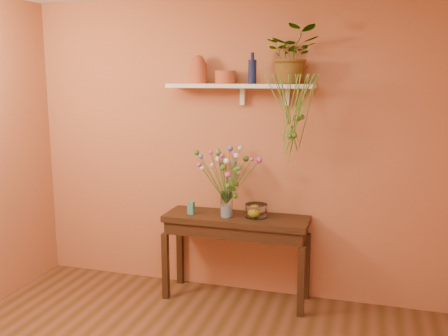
{
  "coord_description": "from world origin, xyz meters",
  "views": [
    {
      "loc": [
        1.16,
        -2.33,
        2.0
      ],
      "look_at": [
        0.0,
        1.55,
        1.25
      ],
      "focal_mm": 39.74,
      "sensor_mm": 36.0,
      "label": 1
    }
  ],
  "objects_px": {
    "sideboard": "(236,228)",
    "terracotta_jug": "(198,70)",
    "bouquet": "(228,168)",
    "glass_bowl": "(256,211)",
    "blue_bottle": "(252,71)",
    "spider_plant": "(292,55)",
    "glass_vase": "(227,206)"
  },
  "relations": [
    {
      "from": "sideboard",
      "to": "glass_vase",
      "type": "xyz_separation_m",
      "value": [
        -0.08,
        -0.04,
        0.21
      ]
    },
    {
      "from": "glass_bowl",
      "to": "glass_vase",
      "type": "bearing_deg",
      "value": -168.07
    },
    {
      "from": "spider_plant",
      "to": "bouquet",
      "type": "distance_m",
      "value": 1.1
    },
    {
      "from": "spider_plant",
      "to": "blue_bottle",
      "type": "bearing_deg",
      "value": -179.7
    },
    {
      "from": "sideboard",
      "to": "glass_vase",
      "type": "height_order",
      "value": "glass_vase"
    },
    {
      "from": "blue_bottle",
      "to": "bouquet",
      "type": "xyz_separation_m",
      "value": [
        -0.19,
        -0.1,
        -0.83
      ]
    },
    {
      "from": "terracotta_jug",
      "to": "spider_plant",
      "type": "height_order",
      "value": "spider_plant"
    },
    {
      "from": "sideboard",
      "to": "terracotta_jug",
      "type": "distance_m",
      "value": 1.44
    },
    {
      "from": "spider_plant",
      "to": "bouquet",
      "type": "height_order",
      "value": "spider_plant"
    },
    {
      "from": "glass_vase",
      "to": "glass_bowl",
      "type": "height_order",
      "value": "glass_vase"
    },
    {
      "from": "sideboard",
      "to": "blue_bottle",
      "type": "bearing_deg",
      "value": 32.61
    },
    {
      "from": "bouquet",
      "to": "glass_bowl",
      "type": "relative_size",
      "value": 3.07
    },
    {
      "from": "glass_vase",
      "to": "glass_bowl",
      "type": "bearing_deg",
      "value": 11.93
    },
    {
      "from": "bouquet",
      "to": "blue_bottle",
      "type": "bearing_deg",
      "value": 27.53
    },
    {
      "from": "spider_plant",
      "to": "glass_bowl",
      "type": "bearing_deg",
      "value": -167.32
    },
    {
      "from": "sideboard",
      "to": "glass_vase",
      "type": "relative_size",
      "value": 5.76
    },
    {
      "from": "blue_bottle",
      "to": "sideboard",
      "type": "bearing_deg",
      "value": -147.39
    },
    {
      "from": "spider_plant",
      "to": "sideboard",
      "type": "bearing_deg",
      "value": -170.46
    },
    {
      "from": "bouquet",
      "to": "spider_plant",
      "type": "bearing_deg",
      "value": 10.79
    },
    {
      "from": "sideboard",
      "to": "glass_bowl",
      "type": "xyz_separation_m",
      "value": [
        0.18,
        0.01,
        0.17
      ]
    },
    {
      "from": "blue_bottle",
      "to": "spider_plant",
      "type": "bearing_deg",
      "value": 0.3
    },
    {
      "from": "sideboard",
      "to": "blue_bottle",
      "type": "relative_size",
      "value": 4.89
    },
    {
      "from": "sideboard",
      "to": "terracotta_jug",
      "type": "xyz_separation_m",
      "value": [
        -0.38,
        0.1,
        1.39
      ]
    },
    {
      "from": "sideboard",
      "to": "bouquet",
      "type": "bearing_deg",
      "value": -161.69
    },
    {
      "from": "blue_bottle",
      "to": "spider_plant",
      "type": "height_order",
      "value": "spider_plant"
    },
    {
      "from": "blue_bottle",
      "to": "glass_bowl",
      "type": "xyz_separation_m",
      "value": [
        0.06,
        -0.06,
        -1.21
      ]
    },
    {
      "from": "terracotta_jug",
      "to": "glass_bowl",
      "type": "height_order",
      "value": "terracotta_jug"
    },
    {
      "from": "blue_bottle",
      "to": "bouquet",
      "type": "relative_size",
      "value": 0.44
    },
    {
      "from": "blue_bottle",
      "to": "spider_plant",
      "type": "distance_m",
      "value": 0.36
    },
    {
      "from": "spider_plant",
      "to": "glass_vase",
      "type": "relative_size",
      "value": 2.13
    },
    {
      "from": "glass_bowl",
      "to": "spider_plant",
      "type": "bearing_deg",
      "value": 12.68
    },
    {
      "from": "terracotta_jug",
      "to": "bouquet",
      "type": "bearing_deg",
      "value": -22.18
    }
  ]
}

